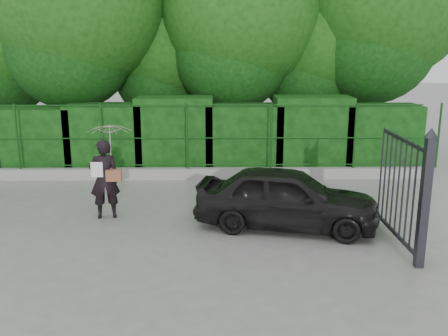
{
  "coord_description": "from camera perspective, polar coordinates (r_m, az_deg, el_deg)",
  "views": [
    {
      "loc": [
        1.23,
        -8.89,
        3.62
      ],
      "look_at": [
        1.37,
        1.3,
        1.1
      ],
      "focal_mm": 40.0,
      "sensor_mm": 36.0,
      "label": 1
    }
  ],
  "objects": [
    {
      "name": "car",
      "position": [
        10.16,
        7.17,
        -3.37
      ],
      "size": [
        3.9,
        2.25,
        1.25
      ],
      "primitive_type": "imported",
      "rotation": [
        0.0,
        0.0,
        1.35
      ],
      "color": "black",
      "rests_on": "ground"
    },
    {
      "name": "ground",
      "position": [
        9.68,
        -8.12,
        -8.23
      ],
      "size": [
        80.0,
        80.0,
        0.0
      ],
      "primitive_type": "plane",
      "color": "gray"
    },
    {
      "name": "gate",
      "position": [
        9.16,
        20.85,
        -2.45
      ],
      "size": [
        0.22,
        2.33,
        2.36
      ],
      "color": "#26262D",
      "rests_on": "ground"
    },
    {
      "name": "fence",
      "position": [
        13.64,
        -5.02,
        3.63
      ],
      "size": [
        14.13,
        0.06,
        1.8
      ],
      "color": "#103F10",
      "rests_on": "kerb"
    },
    {
      "name": "hedge",
      "position": [
        14.67,
        -5.12,
        3.54
      ],
      "size": [
        14.2,
        1.2,
        2.18
      ],
      "color": "black",
      "rests_on": "ground"
    },
    {
      "name": "woman",
      "position": [
        10.77,
        -13.12,
        1.17
      ],
      "size": [
        0.95,
        0.92,
        2.03
      ],
      "color": "black",
      "rests_on": "ground"
    },
    {
      "name": "trees",
      "position": [
        16.65,
        -1.14,
        17.34
      ],
      "size": [
        17.1,
        6.15,
        8.08
      ],
      "color": "black",
      "rests_on": "ground"
    },
    {
      "name": "kerb",
      "position": [
        13.88,
        -5.84,
        -0.65
      ],
      "size": [
        14.0,
        0.25,
        0.3
      ],
      "primitive_type": "cube",
      "color": "#9E9E99",
      "rests_on": "ground"
    }
  ]
}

